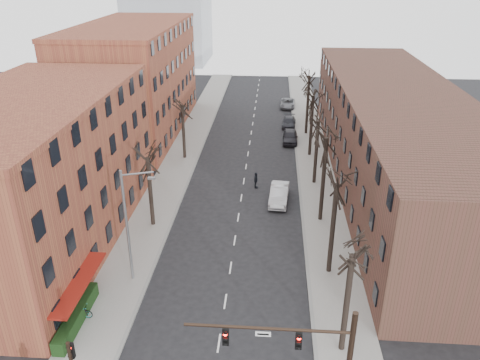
% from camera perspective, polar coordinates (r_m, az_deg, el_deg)
% --- Properties ---
extents(sidewalk_left, '(4.00, 90.00, 0.15)m').
position_cam_1_polar(sidewalk_left, '(58.39, -6.95, 3.10)').
color(sidewalk_left, gray).
rests_on(sidewalk_left, ground).
extents(sidewalk_right, '(4.00, 90.00, 0.15)m').
position_cam_1_polar(sidewalk_right, '(57.57, 8.91, 2.65)').
color(sidewalk_right, gray).
rests_on(sidewalk_right, ground).
extents(building_left_near, '(12.00, 26.00, 12.00)m').
position_cam_1_polar(building_left_near, '(41.26, -23.55, 0.43)').
color(building_left_near, brown).
rests_on(building_left_near, ground).
extents(building_left_far, '(12.00, 28.00, 14.00)m').
position_cam_1_polar(building_left_far, '(66.58, -12.74, 11.68)').
color(building_left_far, brown).
rests_on(building_left_far, ground).
extents(building_right, '(12.00, 50.00, 10.00)m').
position_cam_1_polar(building_right, '(52.58, 18.39, 5.20)').
color(building_right, '#4A2B22').
rests_on(building_right, ground).
extents(awning_left, '(1.20, 7.00, 0.15)m').
position_cam_1_polar(awning_left, '(34.73, -18.36, -15.25)').
color(awning_left, maroon).
rests_on(awning_left, ground).
extents(hedge, '(0.80, 6.00, 1.00)m').
position_cam_1_polar(hedge, '(33.67, -19.30, -15.44)').
color(hedge, '#193312').
rests_on(hedge, sidewalk_left).
extents(tree_right_a, '(5.20, 5.20, 10.00)m').
position_cam_1_polar(tree_right_a, '(31.36, 12.22, -19.57)').
color(tree_right_a, black).
rests_on(tree_right_a, ground).
extents(tree_right_b, '(5.20, 5.20, 10.80)m').
position_cam_1_polar(tree_right_b, '(37.43, 10.72, -10.97)').
color(tree_right_b, black).
rests_on(tree_right_b, ground).
extents(tree_right_c, '(5.20, 5.20, 11.60)m').
position_cam_1_polar(tree_right_c, '(44.12, 9.71, -4.86)').
color(tree_right_c, black).
rests_on(tree_right_c, ground).
extents(tree_right_d, '(5.20, 5.20, 10.00)m').
position_cam_1_polar(tree_right_d, '(51.18, 8.99, -0.40)').
color(tree_right_d, black).
rests_on(tree_right_d, ground).
extents(tree_right_e, '(5.20, 5.20, 10.80)m').
position_cam_1_polar(tree_right_e, '(58.49, 8.45, 2.97)').
color(tree_right_e, black).
rests_on(tree_right_e, ground).
extents(tree_right_f, '(5.20, 5.20, 11.60)m').
position_cam_1_polar(tree_right_f, '(65.96, 8.02, 5.58)').
color(tree_right_f, black).
rests_on(tree_right_f, ground).
extents(tree_left_a, '(5.20, 5.20, 9.50)m').
position_cam_1_polar(tree_left_a, '(43.44, -10.51, -5.43)').
color(tree_left_a, black).
rests_on(tree_left_a, ground).
extents(tree_left_b, '(5.20, 5.20, 9.50)m').
position_cam_1_polar(tree_left_b, '(57.43, -6.73, 2.65)').
color(tree_left_b, black).
rests_on(tree_left_b, ground).
extents(signal_mast_arm, '(8.14, 0.30, 7.20)m').
position_cam_1_polar(signal_mast_arm, '(24.49, 9.40, -20.48)').
color(signal_mast_arm, black).
rests_on(signal_mast_arm, ground).
extents(streetlight, '(2.45, 0.22, 9.03)m').
position_cam_1_polar(streetlight, '(34.19, -13.41, -4.99)').
color(streetlight, slate).
rests_on(streetlight, ground).
extents(silver_sedan, '(2.12, 5.10, 1.64)m').
position_cam_1_polar(silver_sedan, '(46.54, 4.79, -1.74)').
color(silver_sedan, '#B2B3B9').
rests_on(silver_sedan, ground).
extents(parked_car_near, '(2.02, 4.82, 1.63)m').
position_cam_1_polar(parked_car_near, '(62.28, 6.12, 5.29)').
color(parked_car_near, black).
rests_on(parked_car_near, ground).
extents(parked_car_mid, '(2.19, 4.70, 1.33)m').
position_cam_1_polar(parked_car_mid, '(68.51, 5.99, 7.02)').
color(parked_car_mid, black).
rests_on(parked_car_mid, ground).
extents(parked_car_far, '(2.44, 5.00, 1.37)m').
position_cam_1_polar(parked_car_far, '(77.98, 5.82, 9.28)').
color(parked_car_far, slate).
rests_on(parked_car_far, ground).
extents(pedestrian_crossing, '(0.58, 1.09, 1.78)m').
position_cam_1_polar(pedestrian_crossing, '(49.19, 1.94, -0.03)').
color(pedestrian_crossing, black).
rests_on(pedestrian_crossing, ground).
extents(bicycle, '(1.84, 0.70, 0.96)m').
position_cam_1_polar(bicycle, '(34.06, -19.01, -14.90)').
color(bicycle, gray).
rests_on(bicycle, sidewalk_left).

